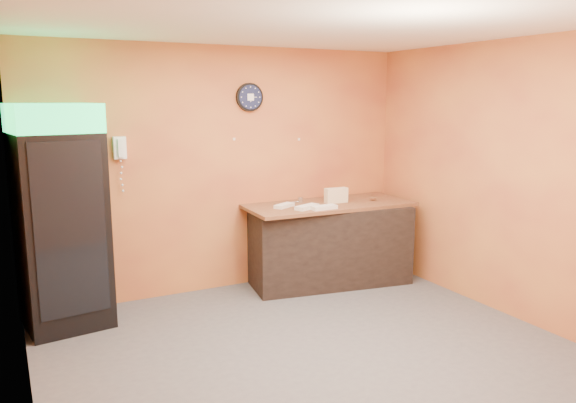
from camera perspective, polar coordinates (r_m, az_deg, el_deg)
floor at (r=5.17m, az=2.31°, el=-14.92°), size 4.50×4.50×0.00m
back_wall at (r=6.53m, az=-6.28°, el=3.23°), size 4.50×0.02×2.80m
left_wall at (r=4.14m, az=-25.79°, el=-1.93°), size 0.02×4.00×2.80m
right_wall at (r=6.16m, az=20.96°, el=2.17°), size 0.02×4.00×2.80m
ceiling at (r=4.71m, az=2.57°, el=17.60°), size 4.50×4.00×0.02m
beverage_cooler at (r=5.79m, az=-22.14°, el=-1.82°), size 0.85×0.86×2.17m
prep_counter at (r=6.84m, az=4.09°, el=-4.36°), size 1.99×1.12×0.94m
wall_clock at (r=6.57m, az=-3.92°, el=10.53°), size 0.32×0.06×0.32m
wall_phone at (r=6.13m, az=-16.72°, el=5.25°), size 0.13×0.11×0.23m
butcher_paper at (r=6.73m, az=4.14°, el=-0.33°), size 2.04×0.94×0.04m
sub_roll_stack at (r=6.74m, az=4.91°, el=0.62°), size 0.28×0.11×0.18m
wrapped_sandwich_left at (r=6.35m, az=1.95°, el=-0.56°), size 0.33×0.22×0.04m
wrapped_sandwich_mid at (r=6.35m, az=3.68°, el=-0.60°), size 0.30×0.13×0.04m
wrapped_sandwich_right at (r=6.45m, az=-0.38°, el=-0.42°), size 0.29×0.22×0.04m
kitchen_tool at (r=6.74m, az=1.27°, el=0.18°), size 0.07×0.07×0.07m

